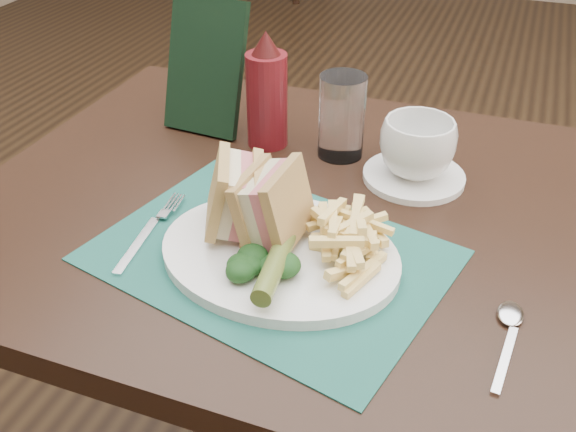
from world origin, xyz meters
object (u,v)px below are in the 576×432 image
(saucer, at_px, (414,176))
(drinking_glass, at_px, (342,117))
(coffee_cup, at_px, (417,148))
(sandwich_half_a, at_px, (218,195))
(sandwich_half_b, at_px, (257,201))
(plate, at_px, (280,254))
(check_presenter, at_px, (205,67))
(ketchup_bottle, at_px, (267,90))
(table_main, at_px, (290,378))
(placemat, at_px, (270,255))

(saucer, bearing_deg, drinking_glass, 163.62)
(coffee_cup, bearing_deg, sandwich_half_a, -131.14)
(sandwich_half_a, relative_size, sandwich_half_b, 0.98)
(plate, relative_size, sandwich_half_b, 3.02)
(sandwich_half_b, distance_m, check_presenter, 0.36)
(ketchup_bottle, bearing_deg, plate, -65.48)
(coffee_cup, relative_size, drinking_glass, 0.84)
(ketchup_bottle, bearing_deg, coffee_cup, -7.11)
(plate, relative_size, sandwich_half_a, 3.08)
(plate, relative_size, saucer, 2.00)
(table_main, distance_m, check_presenter, 0.55)
(sandwich_half_a, distance_m, coffee_cup, 0.31)
(drinking_glass, distance_m, ketchup_bottle, 0.12)
(table_main, xyz_separation_m, saucer, (0.15, 0.11, 0.38))
(table_main, xyz_separation_m, check_presenter, (-0.21, 0.17, 0.48))
(plate, bearing_deg, sandwich_half_b, 154.98)
(placemat, bearing_deg, drinking_glass, 88.65)
(sandwich_half_a, xyz_separation_m, drinking_glass, (0.08, 0.27, -0.00))
(coffee_cup, height_order, check_presenter, check_presenter)
(table_main, bearing_deg, check_presenter, 141.42)
(coffee_cup, height_order, ketchup_bottle, ketchup_bottle)
(plate, xyz_separation_m, coffee_cup, (0.12, 0.25, 0.04))
(plate, xyz_separation_m, sandwich_half_a, (-0.09, 0.02, 0.06))
(placemat, relative_size, saucer, 2.79)
(saucer, xyz_separation_m, coffee_cup, (0.00, 0.00, 0.05))
(sandwich_half_a, relative_size, saucer, 0.65)
(sandwich_half_b, relative_size, ketchup_bottle, 0.53)
(drinking_glass, bearing_deg, plate, -88.49)
(sandwich_half_a, bearing_deg, saucer, 25.12)
(plate, bearing_deg, table_main, 108.29)
(placemat, xyz_separation_m, drinking_glass, (0.01, 0.28, 0.06))
(placemat, bearing_deg, table_main, 99.04)
(placemat, distance_m, sandwich_half_a, 0.10)
(table_main, distance_m, sandwich_half_b, 0.46)
(placemat, relative_size, ketchup_bottle, 2.25)
(drinking_glass, bearing_deg, ketchup_bottle, -177.12)
(sandwich_half_b, height_order, check_presenter, check_presenter)
(placemat, relative_size, check_presenter, 1.93)
(plate, distance_m, sandwich_half_b, 0.07)
(sandwich_half_a, relative_size, ketchup_bottle, 0.52)
(table_main, height_order, placemat, placemat)
(sandwich_half_b, relative_size, drinking_glass, 0.76)
(sandwich_half_a, height_order, sandwich_half_b, sandwich_half_b)
(sandwich_half_b, bearing_deg, coffee_cup, 59.39)
(check_presenter, bearing_deg, saucer, -4.51)
(table_main, distance_m, plate, 0.41)
(plate, bearing_deg, sandwich_half_a, 173.38)
(coffee_cup, bearing_deg, table_main, -143.92)
(saucer, xyz_separation_m, check_presenter, (-0.36, 0.06, 0.10))
(placemat, bearing_deg, sandwich_half_b, 143.24)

